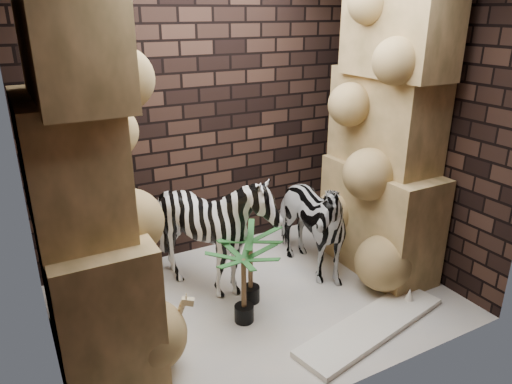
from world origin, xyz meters
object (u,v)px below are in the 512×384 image
zebra_left (215,237)px  giraffe_toy (162,328)px  palm_front (250,267)px  surfboard (372,326)px  palm_back (244,286)px  zebra_right (305,213)px

zebra_left → giraffe_toy: (-0.76, -0.71, -0.27)m
palm_front → surfboard: size_ratio=0.46×
surfboard → zebra_left: bearing=116.5°
palm_front → palm_back: size_ratio=1.03×
giraffe_toy → surfboard: (1.68, -0.47, -0.27)m
zebra_right → palm_back: (-0.94, -0.47, -0.30)m
zebra_right → giraffe_toy: size_ratio=2.17×
zebra_right → palm_back: 1.09m
giraffe_toy → palm_back: size_ratio=0.85×
zebra_right → giraffe_toy: zebra_right is taller
palm_front → surfboard: bearing=-50.2°
palm_back → surfboard: size_ratio=0.45×
palm_back → zebra_right: bearing=26.9°
zebra_right → palm_back: bearing=-153.2°
zebra_right → palm_back: zebra_right is taller
zebra_right → giraffe_toy: (-1.71, -0.62, -0.35)m
zebra_left → surfboard: zebra_left is taller
zebra_left → giraffe_toy: 1.08m
palm_back → surfboard: (0.91, -0.62, -0.33)m
zebra_left → palm_back: (0.01, -0.56, -0.21)m
giraffe_toy → zebra_right: bearing=44.5°
zebra_right → zebra_left: (-0.95, 0.09, -0.08)m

